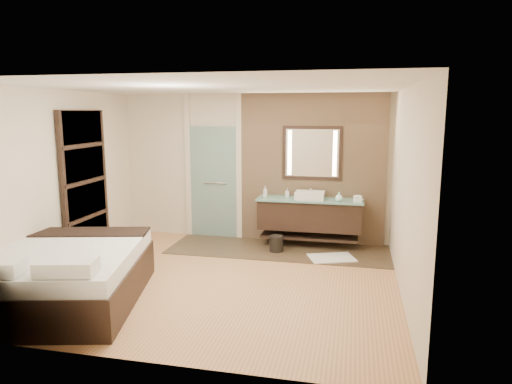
% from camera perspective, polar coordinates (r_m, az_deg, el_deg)
% --- Properties ---
extents(floor, '(5.00, 5.00, 0.00)m').
position_cam_1_polar(floor, '(6.68, -4.67, -10.85)').
color(floor, '#AA7147').
rests_on(floor, ground).
extents(tile_strip, '(3.80, 1.30, 0.01)m').
position_cam_1_polar(tile_strip, '(8.02, 2.82, -7.16)').
color(tile_strip, '#3A2E20').
rests_on(tile_strip, floor).
extents(stone_wall, '(2.60, 0.08, 2.70)m').
position_cam_1_polar(stone_wall, '(8.27, 7.02, 2.83)').
color(stone_wall, tan).
rests_on(stone_wall, floor).
extents(vanity, '(1.85, 0.55, 0.88)m').
position_cam_1_polar(vanity, '(8.12, 6.71, -2.82)').
color(vanity, black).
rests_on(vanity, stone_wall).
extents(mirror_unit, '(1.06, 0.04, 0.96)m').
position_cam_1_polar(mirror_unit, '(8.19, 7.03, 4.87)').
color(mirror_unit, black).
rests_on(mirror_unit, stone_wall).
extents(frosted_door, '(1.10, 0.12, 2.70)m').
position_cam_1_polar(frosted_door, '(8.66, -5.31, 1.80)').
color(frosted_door, '#ADDBD2').
rests_on(frosted_door, floor).
extents(shoji_partition, '(0.06, 1.20, 2.40)m').
position_cam_1_polar(shoji_partition, '(7.92, -20.55, 0.91)').
color(shoji_partition, black).
rests_on(shoji_partition, floor).
extents(bed, '(2.22, 2.54, 0.85)m').
position_cam_1_polar(bed, '(6.27, -22.73, -9.61)').
color(bed, black).
rests_on(bed, floor).
extents(bath_mat, '(0.85, 0.72, 0.02)m').
position_cam_1_polar(bath_mat, '(7.62, 9.44, -8.13)').
color(bath_mat, silver).
rests_on(bath_mat, floor).
extents(waste_bin, '(0.23, 0.23, 0.29)m').
position_cam_1_polar(waste_bin, '(7.86, 2.55, -6.49)').
color(waste_bin, black).
rests_on(waste_bin, floor).
extents(tissue_box, '(0.14, 0.14, 0.10)m').
position_cam_1_polar(tissue_box, '(7.92, 12.60, -0.84)').
color(tissue_box, white).
rests_on(tissue_box, vanity).
extents(soap_bottle_a, '(0.10, 0.10, 0.20)m').
position_cam_1_polar(soap_bottle_a, '(8.14, 1.16, 0.05)').
color(soap_bottle_a, silver).
rests_on(soap_bottle_a, vanity).
extents(soap_bottle_b, '(0.08, 0.08, 0.15)m').
position_cam_1_polar(soap_bottle_b, '(8.18, 3.91, -0.09)').
color(soap_bottle_b, '#B2B2B2').
rests_on(soap_bottle_b, vanity).
extents(soap_bottle_c, '(0.16, 0.16, 0.16)m').
position_cam_1_polar(soap_bottle_c, '(7.90, 10.33, -0.59)').
color(soap_bottle_c, '#C0F1EE').
rests_on(soap_bottle_c, vanity).
extents(cup, '(0.12, 0.12, 0.09)m').
position_cam_1_polar(cup, '(8.03, 12.60, -0.73)').
color(cup, white).
rests_on(cup, vanity).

